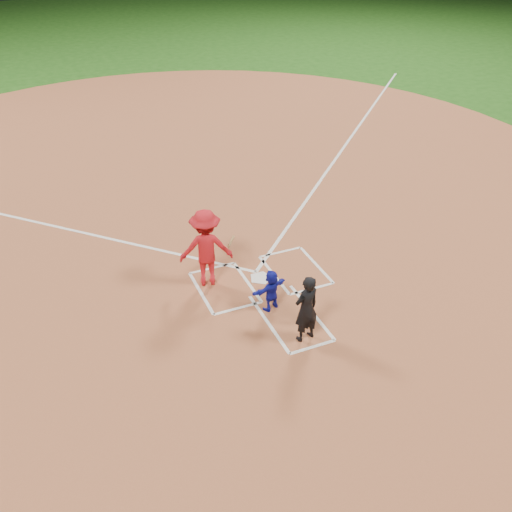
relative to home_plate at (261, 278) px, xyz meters
name	(u,v)px	position (x,y,z in m)	size (l,w,h in m)	color
ground	(261,279)	(0.00, 0.00, -0.02)	(120.00, 120.00, 0.00)	#1C4B12
home_plate_dirt	(189,183)	(0.00, 6.00, -0.01)	(28.00, 28.00, 0.01)	#965031
home_plate	(261,278)	(0.00, 0.00, 0.00)	(0.60, 0.60, 0.02)	silver
catcher	(271,290)	(-0.26, -1.20, 0.51)	(0.96, 0.31, 1.04)	#1419A9
umpire	(306,309)	(-0.02, -2.46, 0.81)	(0.59, 0.39, 1.63)	black
chalk_markings	(196,192)	(0.00, 5.29, -0.01)	(28.35, 17.32, 0.01)	white
batter_at_plate	(206,248)	(-1.28, 0.38, 1.00)	(1.56, 1.06, 2.01)	red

